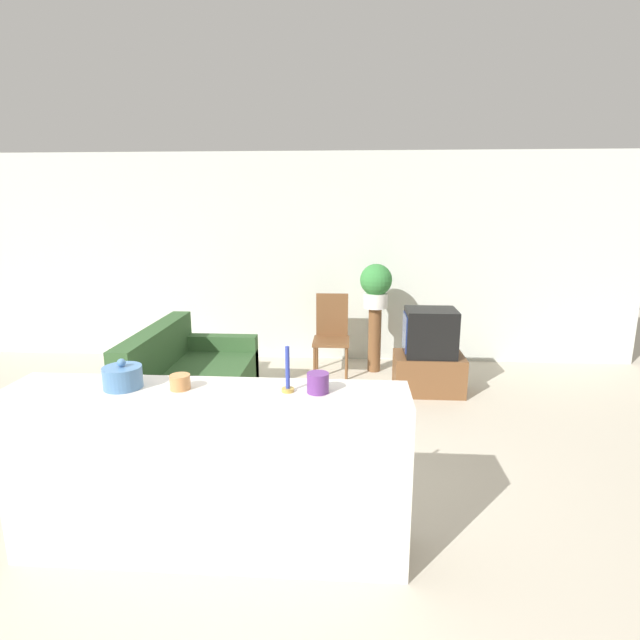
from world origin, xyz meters
TOP-DOWN VIEW (x-y plane):
  - ground_plane at (0.00, 0.00)m, footprint 14.00×14.00m
  - wall_back at (0.00, 3.43)m, footprint 9.00×0.06m
  - couch at (-0.76, 1.47)m, footprint 0.96×1.62m
  - tv_stand at (1.68, 2.24)m, footprint 0.76×0.50m
  - television at (1.68, 2.24)m, footprint 0.56×0.45m
  - wooden_chair at (0.58, 2.84)m, footprint 0.44×0.44m
  - plant_stand at (1.11, 2.93)m, footprint 0.16×0.16m
  - potted_plant at (1.11, 2.93)m, footprint 0.39×0.39m
  - foreground_counter at (0.00, -0.50)m, footprint 2.31×0.44m
  - decorative_bowl at (-0.47, -0.50)m, footprint 0.22×0.22m
  - candle_jar at (-0.14, -0.50)m, footprint 0.11×0.11m
  - candlestick at (0.47, -0.50)m, footprint 0.07×0.07m
  - coffee_tin at (0.64, -0.50)m, footprint 0.12×0.12m

SIDE VIEW (x-z plane):
  - ground_plane at x=0.00m, z-range 0.00..0.00m
  - tv_stand at x=1.68m, z-range 0.00..0.43m
  - couch at x=-0.76m, z-range -0.14..0.74m
  - plant_stand at x=1.11m, z-range 0.00..0.81m
  - foreground_counter at x=0.00m, z-range 0.00..1.03m
  - wooden_chair at x=0.58m, z-range 0.03..1.01m
  - television at x=1.68m, z-range 0.43..0.94m
  - candle_jar at x=-0.14m, z-range 1.03..1.12m
  - coffee_tin at x=0.64m, z-range 1.03..1.15m
  - decorative_bowl at x=-0.47m, z-range 1.01..1.18m
  - potted_plant at x=1.11m, z-range 0.83..1.37m
  - candlestick at x=0.47m, z-range 0.99..1.25m
  - wall_back at x=0.00m, z-range 0.00..2.70m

